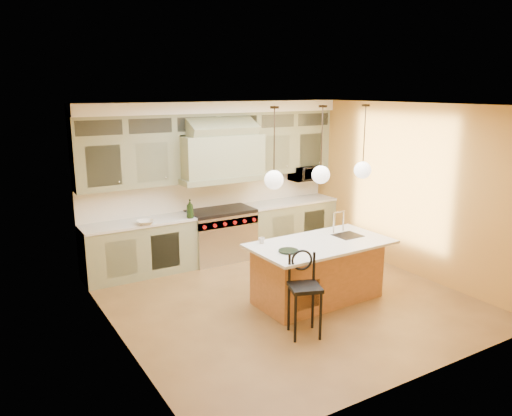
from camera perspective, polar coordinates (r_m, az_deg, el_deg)
floor at (r=7.72m, az=3.44°, el=-10.36°), size 5.00×5.00×0.00m
ceiling at (r=7.06m, az=3.77°, el=11.69°), size 5.00×5.00×0.00m
wall_back at (r=9.38m, az=-5.12°, el=3.18°), size 5.00×0.00×5.00m
wall_front at (r=5.47m, az=18.70°, el=-5.01°), size 5.00×0.00×5.00m
wall_left at (r=6.23m, az=-15.73°, el=-2.57°), size 0.00×5.00×5.00m
wall_right at (r=8.89m, az=16.99°, el=2.08°), size 0.00×5.00×5.00m
back_cabinetry at (r=9.14m, az=-4.38°, el=2.81°), size 5.00×0.77×2.90m
range at (r=9.29m, az=-4.03°, el=-3.01°), size 1.20×0.74×0.96m
kitchen_island at (r=7.58m, az=7.12°, el=-7.04°), size 2.13×1.18×1.35m
counter_stool at (r=6.48m, az=5.54°, el=-9.16°), size 0.50×0.50×1.11m
microwave at (r=10.16m, az=5.45°, el=3.98°), size 0.54×0.37×0.30m
oil_bottle_a at (r=8.65m, az=-7.56°, el=-0.09°), size 0.14×0.15×0.33m
oil_bottle_b at (r=8.67m, az=-7.55°, el=-0.55°), size 0.10×0.10×0.19m
fruit_bowl at (r=8.41m, az=-12.53°, el=-1.61°), size 0.32×0.32×0.07m
cup at (r=7.28m, az=0.64°, el=-3.74°), size 0.10×0.10×0.09m
pendant_left at (r=6.73m, az=2.06°, el=3.48°), size 0.26×0.26×1.11m
pendant_center at (r=7.20m, az=7.42°, el=4.03°), size 0.26×0.26×1.11m
pendant_right at (r=7.71m, az=12.10°, el=4.47°), size 0.26×0.26×1.11m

